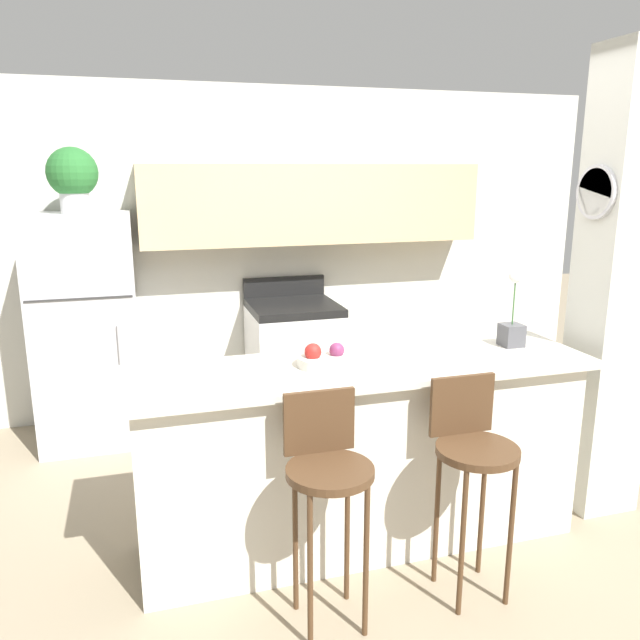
{
  "coord_description": "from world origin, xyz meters",
  "views": [
    {
      "loc": [
        -1.05,
        -2.77,
        1.93
      ],
      "look_at": [
        0.0,
        0.75,
        1.03
      ],
      "focal_mm": 35.0,
      "sensor_mm": 36.0,
      "label": 1
    }
  ],
  "objects_px": {
    "stove_range": "(294,359)",
    "potted_plant_on_fridge": "(72,176)",
    "orchid_vase": "(512,324)",
    "bar_stool_left": "(327,474)",
    "fruit_bowl": "(324,359)",
    "bar_stool_right": "(473,453)",
    "refrigerator": "(87,330)"
  },
  "relations": [
    {
      "from": "stove_range",
      "to": "potted_plant_on_fridge",
      "type": "distance_m",
      "value": 2.07
    },
    {
      "from": "orchid_vase",
      "to": "bar_stool_left",
      "type": "bearing_deg",
      "value": -154.8
    },
    {
      "from": "orchid_vase",
      "to": "fruit_bowl",
      "type": "distance_m",
      "value": 1.09
    },
    {
      "from": "bar_stool_right",
      "to": "bar_stool_left",
      "type": "bearing_deg",
      "value": 180.0
    },
    {
      "from": "refrigerator",
      "to": "bar_stool_left",
      "type": "height_order",
      "value": "refrigerator"
    },
    {
      "from": "bar_stool_left",
      "to": "orchid_vase",
      "type": "xyz_separation_m",
      "value": [
        1.23,
        0.58,
        0.42
      ]
    },
    {
      "from": "bar_stool_right",
      "to": "orchid_vase",
      "type": "bearing_deg",
      "value": 46.58
    },
    {
      "from": "potted_plant_on_fridge",
      "to": "orchid_vase",
      "type": "height_order",
      "value": "potted_plant_on_fridge"
    },
    {
      "from": "bar_stool_left",
      "to": "fruit_bowl",
      "type": "relative_size",
      "value": 3.7
    },
    {
      "from": "stove_range",
      "to": "bar_stool_right",
      "type": "distance_m",
      "value": 2.32
    },
    {
      "from": "refrigerator",
      "to": "bar_stool_right",
      "type": "distance_m",
      "value": 2.89
    },
    {
      "from": "bar_stool_left",
      "to": "potted_plant_on_fridge",
      "type": "xyz_separation_m",
      "value": [
        -1.07,
        2.28,
        1.19
      ]
    },
    {
      "from": "refrigerator",
      "to": "orchid_vase",
      "type": "relative_size",
      "value": 3.9
    },
    {
      "from": "bar_stool_left",
      "to": "bar_stool_right",
      "type": "xyz_separation_m",
      "value": [
        0.68,
        0.0,
        0.0
      ]
    },
    {
      "from": "bar_stool_right",
      "to": "potted_plant_on_fridge",
      "type": "distance_m",
      "value": 3.12
    },
    {
      "from": "stove_range",
      "to": "fruit_bowl",
      "type": "relative_size",
      "value": 3.91
    },
    {
      "from": "orchid_vase",
      "to": "fruit_bowl",
      "type": "relative_size",
      "value": 1.53
    },
    {
      "from": "stove_range",
      "to": "bar_stool_left",
      "type": "bearing_deg",
      "value": -100.78
    },
    {
      "from": "fruit_bowl",
      "to": "refrigerator",
      "type": "bearing_deg",
      "value": 124.87
    },
    {
      "from": "refrigerator",
      "to": "stove_range",
      "type": "height_order",
      "value": "refrigerator"
    },
    {
      "from": "bar_stool_left",
      "to": "stove_range",
      "type": "bearing_deg",
      "value": 79.22
    },
    {
      "from": "potted_plant_on_fridge",
      "to": "fruit_bowl",
      "type": "relative_size",
      "value": 1.6
    },
    {
      "from": "potted_plant_on_fridge",
      "to": "stove_range",
      "type": "bearing_deg",
      "value": 0.59
    },
    {
      "from": "refrigerator",
      "to": "fruit_bowl",
      "type": "distance_m",
      "value": 2.15
    },
    {
      "from": "potted_plant_on_fridge",
      "to": "fruit_bowl",
      "type": "distance_m",
      "value": 2.3
    },
    {
      "from": "refrigerator",
      "to": "orchid_vase",
      "type": "bearing_deg",
      "value": -36.51
    },
    {
      "from": "refrigerator",
      "to": "potted_plant_on_fridge",
      "type": "bearing_deg",
      "value": 117.25
    },
    {
      "from": "bar_stool_left",
      "to": "potted_plant_on_fridge",
      "type": "distance_m",
      "value": 2.79
    },
    {
      "from": "bar_stool_left",
      "to": "bar_stool_right",
      "type": "distance_m",
      "value": 0.68
    },
    {
      "from": "fruit_bowl",
      "to": "bar_stool_right",
      "type": "bearing_deg",
      "value": -44.79
    },
    {
      "from": "refrigerator",
      "to": "potted_plant_on_fridge",
      "type": "height_order",
      "value": "potted_plant_on_fridge"
    },
    {
      "from": "orchid_vase",
      "to": "fruit_bowl",
      "type": "bearing_deg",
      "value": -177.4
    }
  ]
}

